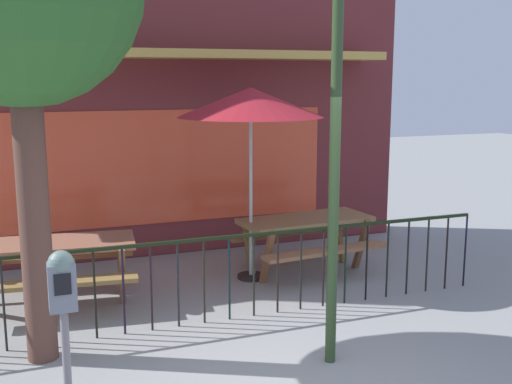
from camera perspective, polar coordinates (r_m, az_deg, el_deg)
The scene contains 7 objects.
pub_storefront at distance 9.53m, azimuth -9.34°, elevation 12.02°, with size 7.96×1.26×5.94m.
patio_fence_front at distance 6.86m, azimuth -3.63°, elevation -6.56°, with size 6.71×0.04×0.97m.
picnic_table_left at distance 7.73m, azimuth -17.80°, elevation -5.49°, with size 1.94×1.55×0.79m.
picnic_table_right at distance 8.60m, azimuth 4.57°, elevation -3.42°, with size 1.92×1.52×0.79m.
patio_umbrella at distance 8.05m, azimuth -0.50°, elevation 8.13°, with size 1.89×1.89×2.54m.
parking_meter_near at distance 4.39m, azimuth -17.26°, elevation -9.60°, with size 0.18×0.17×1.55m.
street_lamp at distance 5.59m, azimuth 7.38°, elevation 9.70°, with size 0.28×0.28×3.99m.
Camera 1 is at (-1.91, -4.22, 2.67)m, focal length 43.65 mm.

